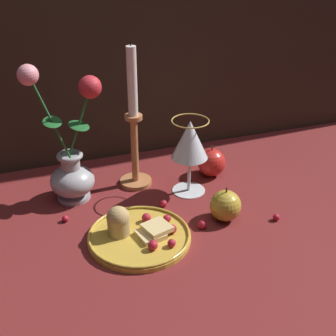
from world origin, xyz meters
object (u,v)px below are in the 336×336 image
object	(u,v)px
vase	(71,162)
apple_near_glass	(225,206)
candlestick	(134,132)
plate_with_pastries	(137,233)
wine_glass	(190,142)
apple_beside_vase	(211,162)

from	to	relation	value
vase	apple_near_glass	xyz separation A→B (m)	(0.29, -0.19, -0.06)
candlestick	apple_near_glass	xyz separation A→B (m)	(0.14, -0.21, -0.10)
plate_with_pastries	wine_glass	distance (m)	0.25
apple_near_glass	plate_with_pastries	bearing A→B (deg)	-178.02
wine_glass	apple_near_glass	size ratio (longest dim) A/B	2.28
vase	plate_with_pastries	xyz separation A→B (m)	(0.09, -0.20, -0.08)
plate_with_pastries	vase	bearing A→B (deg)	114.71
candlestick	apple_near_glass	distance (m)	0.27
candlestick	apple_beside_vase	bearing A→B (deg)	-6.39
wine_glass	apple_beside_vase	size ratio (longest dim) A/B	2.21
candlestick	apple_beside_vase	size ratio (longest dim) A/B	4.22
wine_glass	apple_beside_vase	world-z (taller)	wine_glass
plate_with_pastries	apple_beside_vase	distance (m)	0.32
vase	wine_glass	xyz separation A→B (m)	(0.26, -0.06, 0.03)
vase	apple_near_glass	size ratio (longest dim) A/B	4.10
wine_glass	plate_with_pastries	bearing A→B (deg)	-139.91
apple_near_glass	wine_glass	bearing A→B (deg)	102.46
vase	wine_glass	bearing A→B (deg)	-12.45
plate_with_pastries	candlestick	distance (m)	0.26
vase	candlestick	distance (m)	0.16
vase	apple_beside_vase	bearing A→B (deg)	-0.65
vase	apple_beside_vase	distance (m)	0.35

